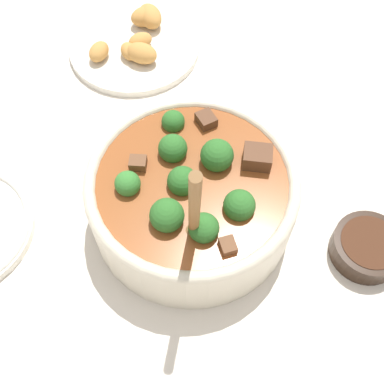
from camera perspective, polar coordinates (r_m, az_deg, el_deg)
ground_plane at (r=0.67m, az=0.00°, el=-2.71°), size 4.00×4.00×0.00m
stew_bowl at (r=0.62m, az=0.01°, el=-0.25°), size 0.27×0.27×0.26m
condiment_bowl at (r=0.66m, az=20.08°, el=-6.12°), size 0.09×0.09×0.03m
food_plate at (r=0.87m, az=-6.66°, el=17.17°), size 0.22×0.22×0.05m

